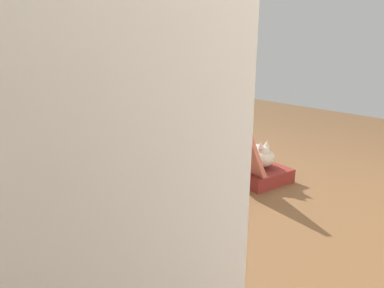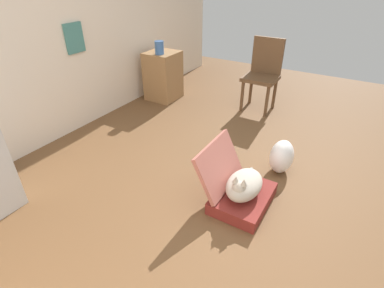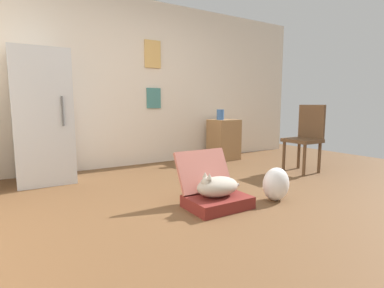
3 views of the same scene
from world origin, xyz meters
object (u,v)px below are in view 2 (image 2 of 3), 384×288
Objects in this scene: vase_tall at (159,48)px; chair at (263,72)px; side_table at (163,76)px; cat at (244,185)px; plastic_bag_white at (282,156)px; suitcase_base at (243,198)px.

chair is at bearing -68.71° from vase_tall.
side_table is 0.46m from vase_tall.
cat is at bearing -127.63° from vase_tall.
side_table is (1.61, 1.98, 0.14)m from cat.
vase_tall reaches higher than cat.
cat is at bearing 168.23° from plastic_bag_white.
chair reaches higher than side_table.
chair reaches higher than plastic_bag_white.
plastic_bag_white is (0.65, -0.13, -0.04)m from cat.
side_table is at bearing -163.31° from chair.
suitcase_base is at bearing 168.09° from plastic_bag_white.
chair is (0.41, -1.40, 0.17)m from side_table.
chair reaches higher than vase_tall.
side_table reaches higher than suitcase_base.
cat is 2.52m from vase_tall.
side_table is at bearing 20.52° from vase_tall.
plastic_bag_white is at bearing -11.91° from suitcase_base.
vase_tall is at bearing -158.52° from chair.
plastic_bag_white is 2.32m from vase_tall.
chair is (2.02, 0.58, 0.32)m from cat.
side_table is at bearing 65.60° from plastic_bag_white.
side_table is at bearing 51.10° from suitcase_base.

